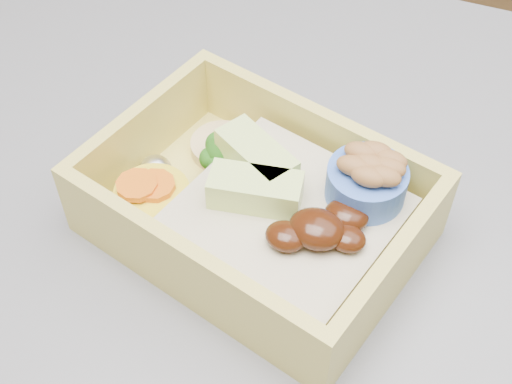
% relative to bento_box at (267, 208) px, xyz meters
% --- Properties ---
extents(bento_box, '(0.23, 0.19, 0.07)m').
position_rel_bento_box_xyz_m(bento_box, '(0.00, 0.00, 0.00)').
color(bento_box, '#D2C256').
rests_on(bento_box, island).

